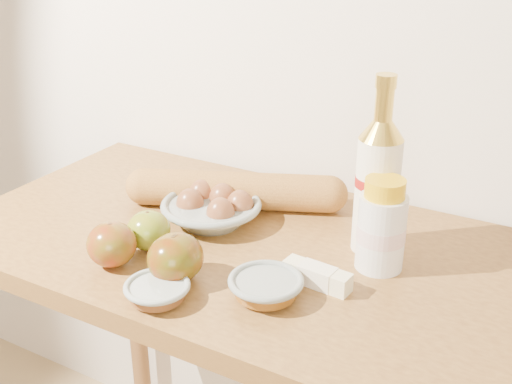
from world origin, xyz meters
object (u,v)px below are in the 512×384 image
table (264,302)px  egg_bowl (213,209)px  baguette (235,190)px  bourbon_bottle (378,182)px  cream_bottle (381,227)px

table → egg_bowl: (-0.13, 0.04, 0.15)m
table → egg_bowl: egg_bowl is taller
table → baguette: 0.24m
bourbon_bottle → cream_bottle: (0.03, -0.06, -0.05)m
bourbon_bottle → egg_bowl: 0.33m
cream_bottle → egg_bowl: size_ratio=0.77×
table → bourbon_bottle: bearing=26.7°
bourbon_bottle → egg_bowl: (-0.31, -0.05, -0.10)m
table → egg_bowl: size_ratio=5.62×
cream_bottle → table: bearing=164.0°
egg_bowl → cream_bottle: bearing=-0.6°
baguette → cream_bottle: bearing=-37.1°
cream_bottle → egg_bowl: bearing=154.6°
cream_bottle → baguette: size_ratio=0.36×
egg_bowl → bourbon_bottle: bearing=9.7°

